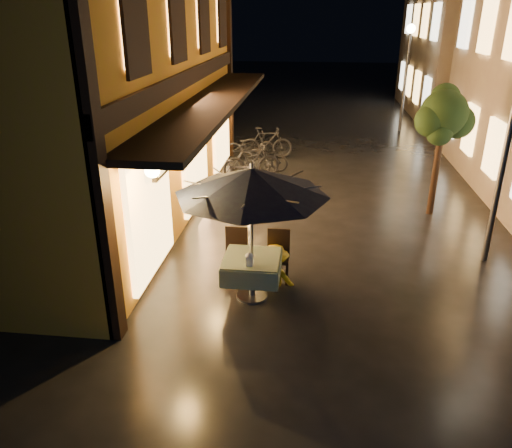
# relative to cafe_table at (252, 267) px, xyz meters

# --- Properties ---
(ground) EXTENTS (90.00, 90.00, 0.00)m
(ground) POSITION_rel_cafe_table_xyz_m (1.54, -0.03, -0.59)
(ground) COLOR black
(ground) RESTS_ON ground
(west_building) EXTENTS (5.90, 11.40, 7.40)m
(west_building) POSITION_rel_cafe_table_xyz_m (-4.19, 3.97, 3.12)
(west_building) COLOR gold
(west_building) RESTS_ON ground
(east_building_far) EXTENTS (7.30, 10.30, 7.30)m
(east_building_far) POSITION_rel_cafe_table_xyz_m (9.03, 17.97, 3.07)
(east_building_far) COLOR tan
(east_building_far) RESTS_ON ground
(street_tree) EXTENTS (1.43, 1.20, 3.15)m
(street_tree) POSITION_rel_cafe_table_xyz_m (3.95, 4.48, 1.83)
(street_tree) COLOR black
(street_tree) RESTS_ON ground
(streetlamp_far) EXTENTS (0.36, 0.36, 4.23)m
(streetlamp_far) POSITION_rel_cafe_table_xyz_m (4.54, 13.97, 2.33)
(streetlamp_far) COLOR #59595E
(streetlamp_far) RESTS_ON ground
(cafe_table) EXTENTS (0.99, 0.99, 0.78)m
(cafe_table) POSITION_rel_cafe_table_xyz_m (0.00, 0.00, 0.00)
(cafe_table) COLOR #59595E
(cafe_table) RESTS_ON ground
(patio_umbrella) EXTENTS (2.58, 2.58, 2.46)m
(patio_umbrella) POSITION_rel_cafe_table_xyz_m (0.00, -0.00, 1.56)
(patio_umbrella) COLOR #59595E
(patio_umbrella) RESTS_ON ground
(cafe_chair_left) EXTENTS (0.42, 0.42, 0.97)m
(cafe_chair_left) POSITION_rel_cafe_table_xyz_m (-0.40, 0.74, -0.05)
(cafe_chair_left) COLOR black
(cafe_chair_left) RESTS_ON ground
(cafe_chair_right) EXTENTS (0.42, 0.42, 0.97)m
(cafe_chair_right) POSITION_rel_cafe_table_xyz_m (0.40, 0.74, -0.05)
(cafe_chair_right) COLOR black
(cafe_chair_right) RESTS_ON ground
(table_lantern) EXTENTS (0.16, 0.16, 0.25)m
(table_lantern) POSITION_rel_cafe_table_xyz_m (-0.00, -0.30, 0.33)
(table_lantern) COLOR white
(table_lantern) RESTS_ON cafe_table
(person_orange) EXTENTS (0.80, 0.70, 1.41)m
(person_orange) POSITION_rel_cafe_table_xyz_m (-0.33, 0.51, 0.12)
(person_orange) COLOR #B93800
(person_orange) RESTS_ON ground
(person_yellow) EXTENTS (0.99, 0.61, 1.47)m
(person_yellow) POSITION_rel_cafe_table_xyz_m (0.35, 0.55, 0.15)
(person_yellow) COLOR gold
(person_yellow) RESTS_ON ground
(bicycle_0) EXTENTS (1.96, 1.06, 0.98)m
(bicycle_0) POSITION_rel_cafe_table_xyz_m (-1.19, 4.09, -0.10)
(bicycle_0) COLOR black
(bicycle_0) RESTS_ON ground
(bicycle_1) EXTENTS (1.73, 0.56, 1.03)m
(bicycle_1) POSITION_rel_cafe_table_xyz_m (-0.99, 5.14, -0.07)
(bicycle_1) COLOR black
(bicycle_1) RESTS_ON ground
(bicycle_2) EXTENTS (1.68, 1.03, 0.84)m
(bicycle_2) POSITION_rel_cafe_table_xyz_m (-0.65, 5.58, -0.17)
(bicycle_2) COLOR black
(bicycle_2) RESTS_ON ground
(bicycle_3) EXTENTS (1.80, 1.07, 1.05)m
(bicycle_3) POSITION_rel_cafe_table_xyz_m (-0.88, 6.83, -0.06)
(bicycle_3) COLOR black
(bicycle_3) RESTS_ON ground
(bicycle_4) EXTENTS (1.78, 1.00, 0.89)m
(bicycle_4) POSITION_rel_cafe_table_xyz_m (-0.63, 7.71, -0.14)
(bicycle_4) COLOR black
(bicycle_4) RESTS_ON ground
(bicycle_5) EXTENTS (1.84, 0.76, 1.07)m
(bicycle_5) POSITION_rel_cafe_table_xyz_m (-0.65, 9.08, -0.05)
(bicycle_5) COLOR black
(bicycle_5) RESTS_ON ground
(bicycle_6) EXTENTS (1.83, 1.07, 0.91)m
(bicycle_6) POSITION_rel_cafe_table_xyz_m (-1.20, 8.95, -0.13)
(bicycle_6) COLOR black
(bicycle_6) RESTS_ON ground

